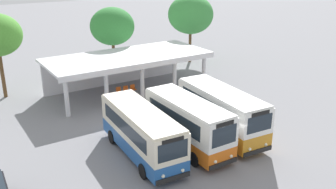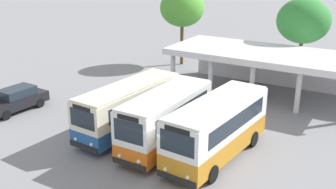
# 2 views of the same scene
# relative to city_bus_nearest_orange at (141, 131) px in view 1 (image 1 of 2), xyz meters

# --- Properties ---
(ground_plane) EXTENTS (180.00, 180.00, 0.00)m
(ground_plane) POSITION_rel_city_bus_nearest_orange_xyz_m (3.79, -2.95, -1.68)
(ground_plane) COLOR gray
(city_bus_nearest_orange) EXTENTS (2.68, 8.02, 3.01)m
(city_bus_nearest_orange) POSITION_rel_city_bus_nearest_orange_xyz_m (0.00, 0.00, 0.00)
(city_bus_nearest_orange) COLOR black
(city_bus_nearest_orange) RESTS_ON ground
(city_bus_second_in_row) EXTENTS (2.26, 7.19, 3.22)m
(city_bus_second_in_row) POSITION_rel_city_bus_nearest_orange_xyz_m (2.99, -0.64, 0.10)
(city_bus_second_in_row) COLOR black
(city_bus_second_in_row) RESTS_ON ground
(city_bus_middle_cream) EXTENTS (2.85, 7.89, 3.23)m
(city_bus_middle_cream) POSITION_rel_city_bus_nearest_orange_xyz_m (5.98, -0.36, 0.11)
(city_bus_middle_cream) COLOR black
(city_bus_middle_cream) RESTS_ON ground
(terminal_canopy) EXTENTS (14.44, 6.29, 3.40)m
(terminal_canopy) POSITION_rel_city_bus_nearest_orange_xyz_m (4.72, 11.62, 0.99)
(terminal_canopy) COLOR silver
(terminal_canopy) RESTS_ON ground
(waiting_chair_end_by_column) EXTENTS (0.46, 0.46, 0.86)m
(waiting_chair_end_by_column) POSITION_rel_city_bus_nearest_orange_xyz_m (3.39, 10.30, -1.15)
(waiting_chair_end_by_column) COLOR slate
(waiting_chair_end_by_column) RESTS_ON ground
(waiting_chair_second_from_end) EXTENTS (0.46, 0.46, 0.86)m
(waiting_chair_second_from_end) POSITION_rel_city_bus_nearest_orange_xyz_m (4.06, 10.23, -1.15)
(waiting_chair_second_from_end) COLOR slate
(waiting_chair_second_from_end) RESTS_ON ground
(waiting_chair_middle_seat) EXTENTS (0.46, 0.46, 0.86)m
(waiting_chair_middle_seat) POSITION_rel_city_bus_nearest_orange_xyz_m (4.73, 10.20, -1.15)
(waiting_chair_middle_seat) COLOR slate
(waiting_chair_middle_seat) RESTS_ON ground
(roadside_tree_behind_canopy) EXTENTS (4.47, 4.47, 6.91)m
(roadside_tree_behind_canopy) POSITION_rel_city_bus_nearest_orange_xyz_m (5.98, 16.75, 3.32)
(roadside_tree_behind_canopy) COLOR brown
(roadside_tree_behind_canopy) RESTS_ON ground
(roadside_tree_east_of_canopy) EXTENTS (5.11, 5.11, 7.66)m
(roadside_tree_east_of_canopy) POSITION_rel_city_bus_nearest_orange_xyz_m (15.49, 16.45, 3.80)
(roadside_tree_east_of_canopy) COLOR brown
(roadside_tree_east_of_canopy) RESTS_ON ground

